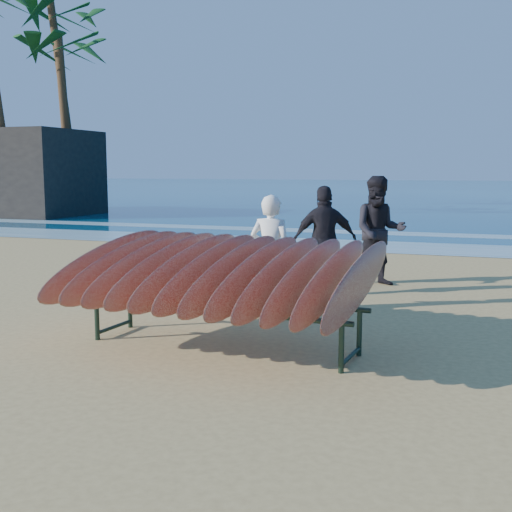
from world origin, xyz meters
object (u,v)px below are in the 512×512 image
at_px(person_white, 271,254).
at_px(person_dark_b, 325,241).
at_px(palm_right, 62,20).
at_px(surfboard_rack, 222,273).
at_px(palm_mid, 62,52).
at_px(person_dark_a, 379,231).

height_order(person_white, person_dark_b, person_dark_b).
distance_m(person_white, palm_right, 26.30).
xyz_separation_m(surfboard_rack, person_dark_b, (0.40, 3.31, 0.02)).
distance_m(surfboard_rack, person_dark_b, 3.33).
relative_size(palm_mid, palm_right, 0.78).
height_order(person_dark_a, person_dark_b, person_dark_a).
bearing_deg(palm_mid, person_white, -47.29).
bearing_deg(person_white, person_dark_b, -106.36).
distance_m(person_dark_b, palm_right, 25.57).
xyz_separation_m(person_dark_b, palm_mid, (-14.52, 13.83, 5.96)).
xyz_separation_m(surfboard_rack, palm_right, (-16.56, 20.62, 8.18)).
height_order(surfboard_rack, palm_right, palm_right).
height_order(surfboard_rack, person_dark_a, person_dark_a).
relative_size(person_dark_a, person_dark_b, 1.08).
bearing_deg(person_dark_b, palm_right, -68.43).
relative_size(person_dark_a, palm_right, 0.19).
bearing_deg(surfboard_rack, person_white, 96.47).
distance_m(surfboard_rack, palm_right, 27.68).
distance_m(surfboard_rack, person_white, 1.88).
relative_size(person_white, person_dark_b, 0.95).
relative_size(person_dark_a, palm_mid, 0.24).
distance_m(person_dark_a, person_dark_b, 1.34).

